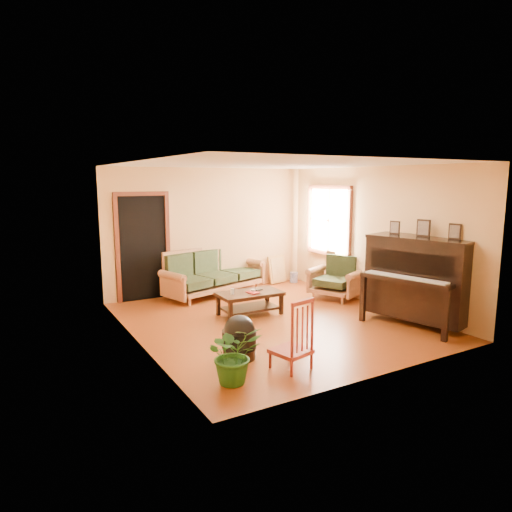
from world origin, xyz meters
TOP-DOWN VIEW (x-y plane):
  - floor at (0.00, 0.00)m, footprint 5.00×5.00m
  - doorway at (-1.45, 2.48)m, footprint 1.08×0.16m
  - window at (2.21, 1.30)m, footprint 0.12×1.36m
  - sofa at (-0.07, 2.15)m, footprint 2.38×1.51m
  - coffee_table at (-0.15, 0.51)m, footprint 1.13×0.62m
  - armchair at (1.86, 0.63)m, footprint 1.16×1.18m
  - piano at (2.01, -1.29)m, footprint 1.34×1.82m
  - footstool at (-1.25, -1.16)m, footprint 0.57×0.57m
  - red_chair at (-0.84, -1.78)m, footprint 0.52×0.55m
  - leaning_frame at (1.59, 2.35)m, footprint 0.51×0.22m
  - ceramic_crock at (2.00, 2.27)m, footprint 0.19×0.19m
  - potted_plant at (-1.65, -1.79)m, footprint 0.71×0.64m
  - book at (-0.23, 0.41)m, footprint 0.19×0.24m
  - candle at (-0.49, 0.52)m, footprint 0.07×0.07m
  - glass_jar at (-0.11, 0.48)m, footprint 0.11×0.11m
  - remote at (0.05, 0.54)m, footprint 0.16×0.10m

SIDE VIEW (x-z plane):
  - floor at x=0.00m, z-range 0.00..0.00m
  - ceramic_crock at x=2.00m, z-range 0.00..0.23m
  - coffee_table at x=-0.15m, z-range 0.00..0.41m
  - footstool at x=-1.25m, z-range 0.00..0.44m
  - leaning_frame at x=1.59m, z-range 0.00..0.67m
  - potted_plant at x=-1.65m, z-range 0.00..0.71m
  - remote at x=0.05m, z-range 0.41..0.42m
  - book at x=-0.23m, z-range 0.41..0.43m
  - glass_jar at x=-0.11m, z-range 0.41..0.46m
  - armchair at x=1.86m, z-range 0.00..0.91m
  - red_chair at x=-0.84m, z-range 0.00..0.92m
  - candle at x=-0.49m, z-range 0.41..0.51m
  - sofa at x=-0.07m, z-range 0.00..0.95m
  - piano at x=2.01m, z-range 0.00..1.44m
  - doorway at x=-1.45m, z-range 0.00..2.05m
  - window at x=2.21m, z-range 0.77..2.23m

